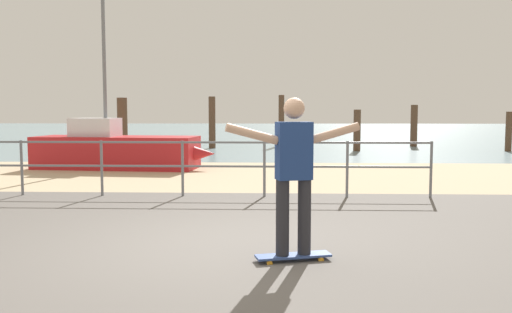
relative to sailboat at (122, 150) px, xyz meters
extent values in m
cube|color=#605B56|center=(3.42, -9.26, -0.52)|extent=(24.00, 10.00, 0.04)
cube|color=tan|center=(3.42, -1.26, -0.52)|extent=(24.00, 6.00, 0.04)
cube|color=#75939E|center=(3.42, 26.74, -0.52)|extent=(72.00, 50.00, 0.04)
cylinder|color=slate|center=(-0.54, -4.66, 0.01)|extent=(0.05, 0.05, 1.05)
cylinder|color=slate|center=(0.98, -4.66, 0.01)|extent=(0.05, 0.05, 1.05)
cylinder|color=slate|center=(2.49, -4.66, 0.01)|extent=(0.05, 0.05, 1.05)
cylinder|color=slate|center=(4.01, -4.66, 0.01)|extent=(0.05, 0.05, 1.05)
cylinder|color=slate|center=(5.52, -4.66, 0.01)|extent=(0.05, 0.05, 1.05)
cylinder|color=slate|center=(7.04, -4.66, 0.01)|extent=(0.05, 0.05, 1.05)
cylinder|color=slate|center=(1.74, -4.66, 0.50)|extent=(10.60, 0.04, 0.04)
cylinder|color=slate|center=(1.74, -4.66, 0.06)|extent=(10.60, 0.04, 0.04)
cube|color=#B21E23|center=(-0.16, 0.01, -0.07)|extent=(4.51, 1.79, 0.90)
cone|color=#B21E23|center=(2.03, -0.18, -0.07)|extent=(1.16, 0.86, 0.77)
cylinder|color=slate|center=(-0.46, 0.04, 2.25)|extent=(0.10, 0.10, 3.75)
cube|color=silver|center=(-0.76, 0.07, 0.63)|extent=(1.28, 1.00, 0.50)
cube|color=#334C8C|center=(4.41, -8.83, -0.45)|extent=(0.82, 0.40, 0.02)
cylinder|color=orange|center=(4.16, -8.99, -0.49)|extent=(0.07, 0.04, 0.06)
cylinder|color=orange|center=(4.12, -8.83, -0.49)|extent=(0.07, 0.04, 0.06)
cylinder|color=orange|center=(4.70, -8.84, -0.49)|extent=(0.07, 0.04, 0.06)
cylinder|color=orange|center=(4.66, -8.68, -0.49)|extent=(0.07, 0.04, 0.06)
cylinder|color=#26262B|center=(4.29, -8.87, -0.03)|extent=(0.14, 0.14, 0.80)
cylinder|color=#26262B|center=(4.52, -8.80, -0.03)|extent=(0.14, 0.14, 0.80)
cube|color=navy|center=(4.41, -8.83, 0.67)|extent=(0.40, 0.29, 0.60)
sphere|color=tan|center=(4.41, -8.83, 1.11)|extent=(0.22, 0.22, 0.22)
cylinder|color=tan|center=(3.98, -8.95, 0.84)|extent=(0.56, 0.23, 0.23)
cylinder|color=tan|center=(4.84, -8.72, 0.84)|extent=(0.56, 0.23, 0.23)
cylinder|color=#513826|center=(-1.44, 4.97, 0.52)|extent=(0.37, 0.37, 2.08)
cylinder|color=#513826|center=(1.50, 8.01, 0.58)|extent=(0.29, 0.29, 2.20)
cylinder|color=#513826|center=(4.45, 9.73, 0.64)|extent=(0.26, 0.26, 2.31)
cylinder|color=#513826|center=(7.39, 6.61, 0.30)|extent=(0.28, 0.28, 1.65)
cylinder|color=#513826|center=(10.34, 9.47, 0.41)|extent=(0.30, 0.30, 1.86)
cylinder|color=#513826|center=(13.28, 6.67, 0.27)|extent=(0.24, 0.24, 1.57)
camera|label=1|loc=(4.23, -14.33, 1.08)|focal=37.18mm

